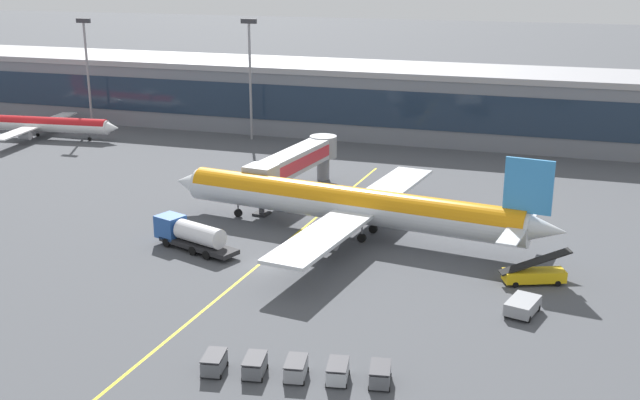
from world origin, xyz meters
The scene contains 16 objects.
ground_plane centered at (0.00, 0.00, 0.00)m, with size 700.00×700.00×0.00m, color #47494F.
apron_lead_in_line centered at (-0.65, 2.00, 0.00)m, with size 0.30×80.00×0.01m, color yellow.
terminal_building centered at (-19.13, 66.71, 6.18)m, with size 167.11×17.97×12.31m.
main_airliner centered at (5.79, 11.76, 3.72)m, with size 48.27×38.71×11.21m.
jet_bridge centered at (-5.52, 25.10, 4.74)m, with size 6.22×21.82×6.42m.
fuel_tanker centered at (-9.56, 1.83, 1.75)m, with size 11.02×5.94×3.25m.
belt_loader centered at (26.84, 3.65, 0.99)m, with size 6.89×4.02×3.49m.
pushback_tug centered at (26.30, -3.71, 0.85)m, with size 3.20×4.26×1.40m.
baggage_cart_0 centered at (4.37, -21.67, 0.78)m, with size 2.02×2.88×1.48m.
baggage_cart_1 centered at (7.52, -21.12, 0.78)m, with size 2.02×2.88×1.48m.
baggage_cart_2 centered at (10.68, -20.57, 0.78)m, with size 2.02×2.88×1.48m.
baggage_cart_3 centered at (13.83, -20.02, 0.78)m, with size 2.02×2.88×1.48m.
baggage_cart_4 centered at (16.98, -19.47, 0.78)m, with size 2.02×2.88×1.48m.
commuter_jet_far centered at (-60.71, 43.89, 2.58)m, with size 30.31×24.20×7.51m.
apron_light_mast_0 centered at (-24.57, 54.75, 12.40)m, with size 2.80×0.50×20.92m.
apron_light_mast_1 centered at (-57.34, 54.75, 12.06)m, with size 2.80×0.50×20.27m.
Camera 1 is at (28.63, -70.01, 30.45)m, focal length 43.63 mm.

